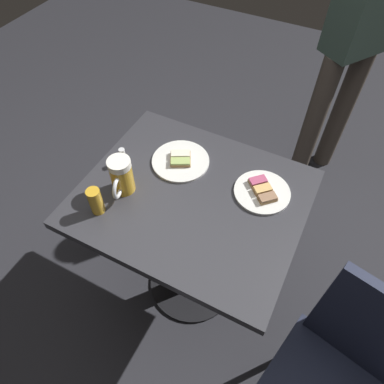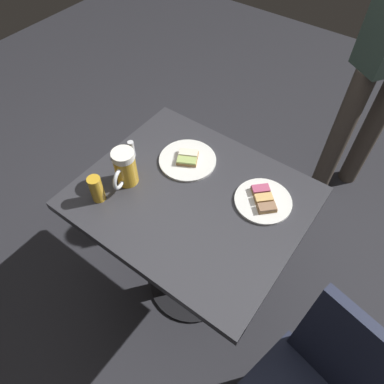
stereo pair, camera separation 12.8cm
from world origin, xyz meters
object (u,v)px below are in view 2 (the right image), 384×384
beer_glass_small (96,189)px  salt_shaker (132,149)px  beer_mug (125,168)px  plate_near (263,200)px  plate_far (188,160)px

beer_glass_small → salt_shaker: beer_glass_small is taller
beer_mug → salt_shaker: bearing=-55.9°
plate_near → salt_shaker: (0.54, 0.11, 0.03)m
plate_far → beer_mug: size_ratio=1.54×
beer_mug → beer_glass_small: 0.13m
beer_mug → beer_glass_small: bearing=77.4°
plate_far → beer_glass_small: 0.37m
plate_near → beer_mug: 0.52m
plate_near → beer_glass_small: beer_glass_small is taller
beer_mug → salt_shaker: size_ratio=2.01×
plate_near → plate_far: bearing=-0.2°
beer_glass_small → plate_far: bearing=-113.3°
beer_glass_small → salt_shaker: size_ratio=1.47×
salt_shaker → plate_near: bearing=-168.9°
plate_far → salt_shaker: 0.23m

